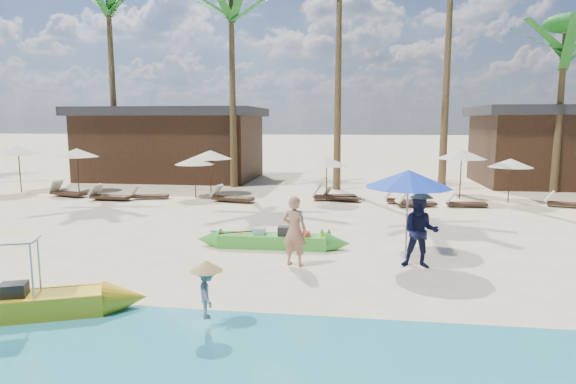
# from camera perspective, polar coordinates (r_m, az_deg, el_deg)

# --- Properties ---
(ground) EXTENTS (240.00, 240.00, 0.00)m
(ground) POSITION_cam_1_polar(r_m,az_deg,el_deg) (11.66, -7.78, -9.03)
(ground) COLOR #FFE4BC
(ground) RESTS_ON ground
(wet_sand_strip) EXTENTS (240.00, 4.50, 0.01)m
(wet_sand_strip) POSITION_cam_1_polar(r_m,az_deg,el_deg) (7.34, -19.11, -20.27)
(wet_sand_strip) COLOR tan
(wet_sand_strip) RESTS_ON ground
(green_canoe) EXTENTS (4.78, 0.70, 0.61)m
(green_canoe) POSITION_cam_1_polar(r_m,az_deg,el_deg) (13.39, -1.85, -5.76)
(green_canoe) COLOR green
(green_canoe) RESTS_ON ground
(yellow_canoe) EXTENTS (5.26, 2.37, 1.43)m
(yellow_canoe) POSITION_cam_1_polar(r_m,az_deg,el_deg) (10.05, -30.86, -11.61)
(yellow_canoe) COLOR yellow
(yellow_canoe) RESTS_ON ground
(tourist) EXTENTS (0.72, 0.58, 1.71)m
(tourist) POSITION_cam_1_polar(r_m,az_deg,el_deg) (11.62, 0.78, -4.63)
(tourist) COLOR tan
(tourist) RESTS_ON ground
(vendor_green) EXTENTS (0.94, 0.78, 1.75)m
(vendor_green) POSITION_cam_1_polar(r_m,az_deg,el_deg) (11.87, 15.41, -4.55)
(vendor_green) COLOR #15173B
(vendor_green) RESTS_ON ground
(vendor_yellow) EXTENTS (0.53, 0.65, 0.88)m
(vendor_yellow) POSITION_cam_1_polar(r_m,az_deg,el_deg) (8.35, -9.57, -11.68)
(vendor_yellow) COLOR gray
(vendor_yellow) RESTS_ON ground
(blue_umbrella) EXTENTS (2.14, 2.14, 2.30)m
(blue_umbrella) POSITION_cam_1_polar(r_m,az_deg,el_deg) (12.12, 14.07, 1.53)
(blue_umbrella) COLOR #99999E
(blue_umbrella) RESTS_ON ground
(resort_parasol_2) EXTENTS (2.24, 2.24, 2.31)m
(resort_parasol_2) POSITION_cam_1_polar(r_m,az_deg,el_deg) (27.22, -29.35, 4.35)
(resort_parasol_2) COLOR #3C2518
(resort_parasol_2) RESTS_ON ground
(resort_parasol_3) EXTENTS (2.10, 2.10, 2.17)m
(resort_parasol_3) POSITION_cam_1_polar(r_m,az_deg,el_deg) (25.91, -23.76, 4.28)
(resort_parasol_3) COLOR #3C2518
(resort_parasol_3) RESTS_ON ground
(lounger_3_left) EXTENTS (1.97, 1.08, 0.64)m
(lounger_3_left) POSITION_cam_1_polar(r_m,az_deg,el_deg) (24.70, -24.80, -0.01)
(lounger_3_left) COLOR #3C2518
(lounger_3_left) RESTS_ON ground
(lounger_3_right) EXTENTS (1.89, 0.65, 0.63)m
(lounger_3_right) POSITION_cam_1_polar(r_m,az_deg,el_deg) (22.78, -20.53, -0.41)
(lounger_3_right) COLOR #3C2518
(lounger_3_right) RESTS_ON ground
(resort_parasol_4) EXTENTS (1.84, 1.84, 1.89)m
(resort_parasol_4) POSITION_cam_1_polar(r_m,az_deg,el_deg) (22.44, -11.00, 3.68)
(resort_parasol_4) COLOR #3C2518
(resort_parasol_4) RESTS_ON ground
(lounger_4_left) EXTENTS (1.76, 0.68, 0.58)m
(lounger_4_left) POSITION_cam_1_polar(r_m,az_deg,el_deg) (23.03, -20.43, -0.36)
(lounger_4_left) COLOR #3C2518
(lounger_4_left) RESTS_ON ground
(lounger_4_right) EXTENTS (1.71, 0.89, 0.56)m
(lounger_4_right) POSITION_cam_1_polar(r_m,az_deg,el_deg) (22.61, -16.22, -0.34)
(lounger_4_right) COLOR #3C2518
(lounger_4_right) RESTS_ON ground
(resort_parasol_5) EXTENTS (2.06, 2.06, 2.12)m
(resort_parasol_5) POSITION_cam_1_polar(r_m,az_deg,el_deg) (23.14, -9.21, 4.39)
(resort_parasol_5) COLOR #3C2518
(resort_parasol_5) RESTS_ON ground
(lounger_5_left) EXTENTS (1.98, 0.97, 0.65)m
(lounger_5_left) POSITION_cam_1_polar(r_m,az_deg,el_deg) (21.06, -6.88, -0.60)
(lounger_5_left) COLOR #3C2518
(lounger_5_left) RESTS_ON ground
(resort_parasol_6) EXTENTS (1.88, 1.88, 1.94)m
(resort_parasol_6) POSITION_cam_1_polar(r_m,az_deg,el_deg) (21.00, 4.62, 3.62)
(resort_parasol_6) COLOR #3C2518
(resort_parasol_6) RESTS_ON ground
(lounger_6_left) EXTENTS (2.08, 1.06, 0.68)m
(lounger_6_left) POSITION_cam_1_polar(r_m,az_deg,el_deg) (21.46, 5.16, -0.38)
(lounger_6_left) COLOR #3C2518
(lounger_6_left) RESTS_ON ground
(lounger_6_right) EXTENTS (1.72, 0.98, 0.56)m
(lounger_6_right) POSITION_cam_1_polar(r_m,az_deg,el_deg) (21.29, 6.15, -0.57)
(lounger_6_right) COLOR #3C2518
(lounger_6_right) RESTS_ON ground
(resort_parasol_7) EXTENTS (2.18, 2.18, 2.25)m
(resort_parasol_7) POSITION_cam_1_polar(r_m,az_deg,el_deg) (22.95, 19.89, 4.25)
(resort_parasol_7) COLOR #3C2518
(resort_parasol_7) RESTS_ON ground
(lounger_7_left) EXTENTS (1.76, 0.90, 0.57)m
(lounger_7_left) POSITION_cam_1_polar(r_m,az_deg,el_deg) (20.96, 13.52, -0.88)
(lounger_7_left) COLOR #3C2518
(lounger_7_left) RESTS_ON ground
(lounger_7_right) EXTENTS (1.73, 0.95, 0.56)m
(lounger_7_right) POSITION_cam_1_polar(r_m,az_deg,el_deg) (20.33, 14.69, -1.21)
(lounger_7_right) COLOR #3C2518
(lounger_7_right) RESTS_ON ground
(resort_parasol_8) EXTENTS (1.86, 1.86, 1.91)m
(resort_parasol_8) POSITION_cam_1_polar(r_m,az_deg,el_deg) (22.55, 24.87, 3.13)
(resort_parasol_8) COLOR #3C2518
(resort_parasol_8) RESTS_ON ground
(lounger_8_left) EXTENTS (1.67, 0.59, 0.56)m
(lounger_8_left) POSITION_cam_1_polar(r_m,az_deg,el_deg) (20.92, 20.09, -1.19)
(lounger_8_left) COLOR #3C2518
(lounger_8_left) RESTS_ON ground
(lounger_9_left) EXTENTS (1.75, 1.03, 0.57)m
(lounger_9_left) POSITION_cam_1_polar(r_m,az_deg,el_deg) (22.66, 30.04, -1.10)
(lounger_9_left) COLOR #3C2518
(lounger_9_left) RESTS_ON ground
(palm_2) EXTENTS (2.08, 2.08, 11.33)m
(palm_2) POSITION_cam_1_polar(r_m,az_deg,el_deg) (29.66, -20.46, 18.94)
(palm_2) COLOR brown
(palm_2) RESTS_ON ground
(palm_3) EXTENTS (2.08, 2.08, 10.52)m
(palm_3) POSITION_cam_1_polar(r_m,az_deg,el_deg) (26.29, -6.72, 19.49)
(palm_3) COLOR brown
(palm_3) RESTS_ON ground
(palm_6) EXTENTS (2.08, 2.08, 8.51)m
(palm_6) POSITION_cam_1_polar(r_m,az_deg,el_deg) (27.28, 29.97, 14.81)
(palm_6) COLOR brown
(palm_6) RESTS_ON ground
(pavilion_west) EXTENTS (10.80, 6.60, 4.30)m
(pavilion_west) POSITION_cam_1_polar(r_m,az_deg,el_deg) (30.32, -13.51, 5.69)
(pavilion_west) COLOR #3C2518
(pavilion_west) RESTS_ON ground
(pavilion_east) EXTENTS (8.80, 6.60, 4.30)m
(pavilion_east) POSITION_cam_1_polar(r_m,az_deg,el_deg) (30.27, 29.25, 4.87)
(pavilion_east) COLOR #3C2518
(pavilion_east) RESTS_ON ground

